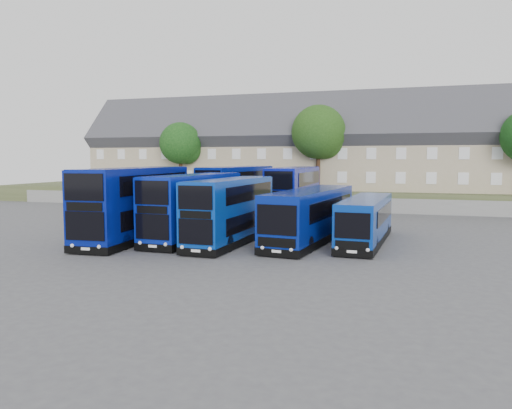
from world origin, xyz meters
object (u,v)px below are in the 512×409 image
(dd_front_left, at_px, (135,205))
(tree_mid, at_px, (320,134))
(dd_front_mid, at_px, (194,208))
(tree_west, at_px, (182,145))
(coach_east_a, at_px, (311,216))

(dd_front_left, bearing_deg, tree_mid, 66.79)
(dd_front_mid, distance_m, tree_mid, 23.41)
(dd_front_left, relative_size, tree_mid, 1.34)
(dd_front_mid, relative_size, tree_mid, 1.21)
(tree_west, height_order, tree_mid, tree_mid)
(dd_front_mid, height_order, coach_east_a, dd_front_mid)
(tree_west, bearing_deg, dd_front_mid, -62.16)
(dd_front_left, relative_size, coach_east_a, 0.96)
(dd_front_left, relative_size, tree_west, 1.61)
(tree_mid, bearing_deg, tree_west, -178.21)
(coach_east_a, bearing_deg, tree_west, 139.42)
(dd_front_mid, bearing_deg, tree_mid, 80.18)
(dd_front_left, xyz_separation_m, tree_west, (-7.70, 23.04, 4.68))
(dd_front_mid, distance_m, coach_east_a, 7.92)
(dd_front_mid, relative_size, coach_east_a, 0.87)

